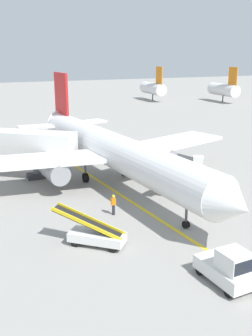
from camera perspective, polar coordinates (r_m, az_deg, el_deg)
name	(u,v)px	position (r m, az deg, el deg)	size (l,w,h in m)	color
ground_plane	(195,233)	(29.73, 9.81, -9.10)	(300.00, 300.00, 0.00)	gray
taxi_line_yellow	(147,211)	(33.03, 2.94, -6.17)	(0.30, 80.00, 0.01)	yellow
airliner	(112,149)	(38.95, -2.07, 2.65)	(28.42, 35.33, 10.10)	white
jet_bridge	(6,143)	(42.92, -16.71, 3.42)	(11.81, 9.56, 4.85)	silver
pushback_tug	(228,268)	(23.76, 14.35, -13.61)	(2.19, 3.74, 2.20)	silver
baggage_tug_near_wing	(195,167)	(42.57, 9.84, 0.14)	(2.73, 2.34, 2.10)	silver
belt_loader_forward_hold	(172,183)	(37.65, 6.54, -2.12)	(4.42, 4.42, 2.59)	silver
belt_loader_aft_hold	(95,234)	(27.39, -4.38, -9.39)	(4.64, 4.16, 2.59)	silver
ground_crew_marshaller	(113,204)	(32.02, -1.79, -5.16)	(0.36, 0.24, 1.70)	#26262D
safety_cone_nose_left	(64,175)	(42.06, -8.79, -1.02)	(0.36, 0.36, 0.44)	orange
safety_cone_nose_right	(66,211)	(32.94, -8.60, -6.01)	(0.36, 0.36, 0.44)	orange
safety_cone_wingtip_left	(87,222)	(30.58, -5.59, -7.72)	(0.36, 0.36, 0.44)	orange
safety_cone_wingtip_right	(241,195)	(37.52, 16.06, -3.65)	(0.36, 0.36, 0.44)	orange
distant_aircraft_mid_left	(153,88)	(106.21, 3.87, 11.27)	(3.00, 10.10, 8.80)	silver
distant_aircraft_mid_right	(224,89)	(105.74, 13.74, 10.83)	(3.00, 10.10, 8.80)	silver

